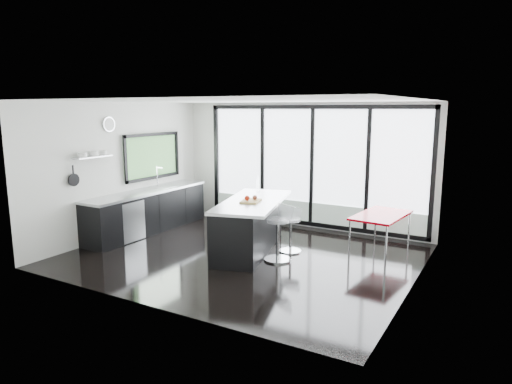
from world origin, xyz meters
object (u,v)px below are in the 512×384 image
Objects in this scene: red_table at (380,233)px; bar_stool_near at (278,240)px; bar_stool_far at (291,235)px; island at (249,225)px.

bar_stool_near is at bearing -136.01° from red_table.
bar_stool_far is at bearing 116.10° from bar_stool_near.
island reaches higher than bar_stool_near.
red_table is (1.46, 0.83, 0.04)m from bar_stool_far.
island is 1.90× the size of red_table.
island is 0.81m from bar_stool_far.
red_table is at bearing 27.39° from island.
bar_stool_near is 0.56× the size of red_table.
island is 0.80m from bar_stool_near.
bar_stool_far is (-0.02, 0.56, -0.06)m from bar_stool_near.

